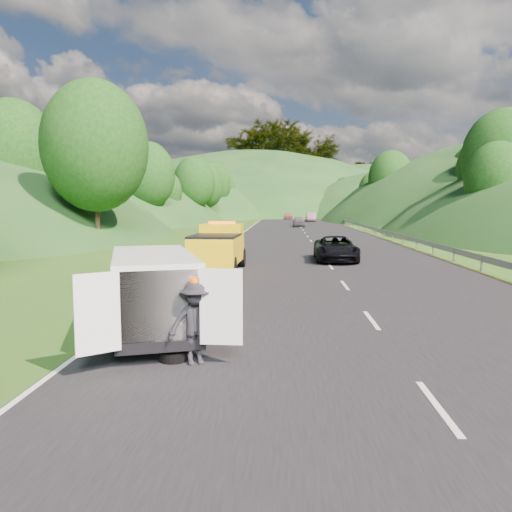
# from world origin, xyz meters

# --- Properties ---
(ground) EXTENTS (320.00, 320.00, 0.00)m
(ground) POSITION_xyz_m (0.00, 0.00, 0.00)
(ground) COLOR #38661E
(ground) RESTS_ON ground
(road_surface) EXTENTS (14.00, 200.00, 0.02)m
(road_surface) POSITION_xyz_m (3.00, 40.00, 0.01)
(road_surface) COLOR black
(road_surface) RESTS_ON ground
(guardrail) EXTENTS (0.06, 140.00, 1.52)m
(guardrail) POSITION_xyz_m (10.30, 52.50, 0.00)
(guardrail) COLOR gray
(guardrail) RESTS_ON ground
(tree_line_left) EXTENTS (14.00, 140.00, 14.00)m
(tree_line_left) POSITION_xyz_m (-19.00, 60.00, 0.00)
(tree_line_left) COLOR #275719
(tree_line_left) RESTS_ON ground
(tree_line_right) EXTENTS (14.00, 140.00, 14.00)m
(tree_line_right) POSITION_xyz_m (23.00, 60.00, 0.00)
(tree_line_right) COLOR #275719
(tree_line_right) RESTS_ON ground
(hills_backdrop) EXTENTS (201.00, 288.60, 44.00)m
(hills_backdrop) POSITION_xyz_m (6.50, 134.70, 0.00)
(hills_backdrop) COLOR #2D5B23
(hills_backdrop) RESTS_ON ground
(tow_truck) EXTENTS (2.27, 5.64, 2.40)m
(tow_truck) POSITION_xyz_m (-2.56, 7.91, 1.17)
(tow_truck) COLOR black
(tow_truck) RESTS_ON ground
(white_van) EXTENTS (4.15, 6.28, 2.06)m
(white_van) POSITION_xyz_m (-2.73, -3.76, 1.17)
(white_van) COLOR black
(white_van) RESTS_ON ground
(woman) EXTENTS (0.56, 0.67, 1.60)m
(woman) POSITION_xyz_m (-3.49, 0.88, 0.00)
(woman) COLOR white
(woman) RESTS_ON ground
(child) EXTENTS (0.61, 0.55, 1.04)m
(child) POSITION_xyz_m (-2.07, -1.33, 0.00)
(child) COLOR tan
(child) RESTS_ON ground
(worker) EXTENTS (1.27, 1.03, 1.71)m
(worker) POSITION_xyz_m (-1.26, -6.05, 0.00)
(worker) COLOR black
(worker) RESTS_ON ground
(suitcase) EXTENTS (0.36, 0.20, 0.57)m
(suitcase) POSITION_xyz_m (-4.47, 0.76, 0.29)
(suitcase) COLOR #54533F
(suitcase) RESTS_ON ground
(spare_tire) EXTENTS (0.60, 0.60, 0.20)m
(spare_tire) POSITION_xyz_m (-1.77, -5.85, 0.00)
(spare_tire) COLOR black
(spare_tire) RESTS_ON ground
(passing_suv) EXTENTS (2.45, 5.12, 1.41)m
(passing_suv) POSITION_xyz_m (3.53, 12.62, 0.00)
(passing_suv) COLOR black
(passing_suv) RESTS_ON ground
(dist_car_a) EXTENTS (1.72, 4.27, 1.45)m
(dist_car_a) POSITION_xyz_m (2.84, 55.16, 0.00)
(dist_car_a) COLOR #4D4D52
(dist_car_a) RESTS_ON ground
(dist_car_b) EXTENTS (1.71, 4.89, 1.61)m
(dist_car_b) POSITION_xyz_m (5.76, 77.01, 0.00)
(dist_car_b) COLOR #7A5162
(dist_car_b) RESTS_ON ground
(dist_car_c) EXTENTS (1.80, 4.43, 1.28)m
(dist_car_c) POSITION_xyz_m (1.81, 89.64, 0.00)
(dist_car_c) COLOR #9A4D55
(dist_car_c) RESTS_ON ground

